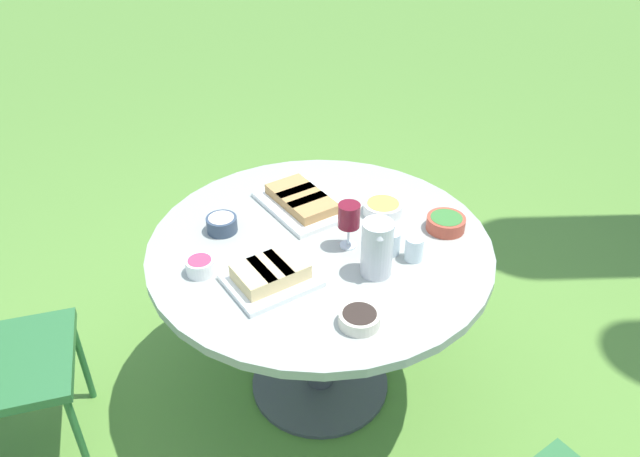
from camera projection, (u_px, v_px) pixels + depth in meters
name	position (u px, v px, depth m)	size (l,w,h in m)	color
ground_plane	(320.00, 383.00, 2.66)	(40.00, 40.00, 0.00)	#5B8C38
dining_table	(320.00, 269.00, 2.31)	(1.24, 1.24, 0.74)	#4C4C51
water_pitcher	(377.00, 248.00, 2.04)	(0.11, 0.11, 0.20)	silver
wine_glass	(349.00, 217.00, 2.15)	(0.08, 0.08, 0.17)	silver
platter_bread_main	(271.00, 275.00, 2.03)	(0.35, 0.36, 0.07)	white
platter_charcuterie	(302.00, 201.00, 2.41)	(0.44, 0.40, 0.06)	white
bowl_fries	(383.00, 207.00, 2.38)	(0.15, 0.15, 0.05)	white
bowl_salad	(446.00, 223.00, 2.29)	(0.14, 0.14, 0.05)	#B74733
bowl_olives	(359.00, 318.00, 1.88)	(0.13, 0.13, 0.04)	beige
bowl_dip_red	(200.00, 266.00, 2.08)	(0.10, 0.10, 0.05)	white
bowl_dip_cream	(222.00, 223.00, 2.28)	(0.11, 0.11, 0.06)	#334256
cup_water_near	(391.00, 243.00, 2.16)	(0.06, 0.06, 0.09)	silver
cup_water_far	(414.00, 249.00, 2.13)	(0.06, 0.06, 0.09)	silver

